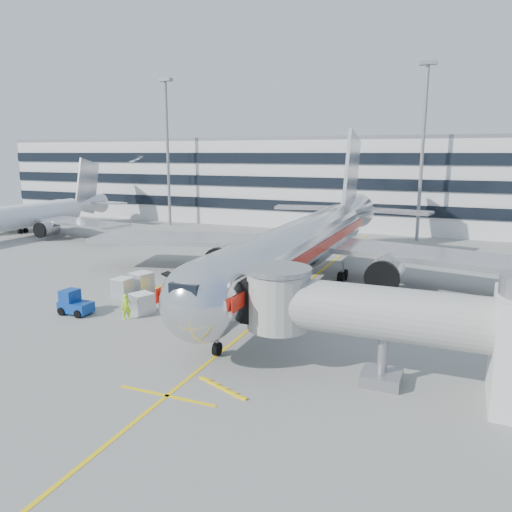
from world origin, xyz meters
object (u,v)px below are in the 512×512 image
at_px(baggage_tug, 74,304).
at_px(belt_loader, 181,291).
at_px(cargo_container_left, 142,282).
at_px(cargo_container_right, 123,287).
at_px(cargo_container_front, 142,303).
at_px(ramp_worker, 126,307).
at_px(main_jet, 307,242).

bearing_deg(baggage_tug, belt_loader, 53.03).
relative_size(cargo_container_left, cargo_container_right, 1.26).
height_order(baggage_tug, cargo_container_left, baggage_tug).
xyz_separation_m(baggage_tug, cargo_container_front, (5.09, 2.20, -0.01)).
distance_m(belt_loader, cargo_container_left, 4.53).
height_order(baggage_tug, ramp_worker, ramp_worker).
xyz_separation_m(belt_loader, cargo_container_left, (-4.50, 0.42, 0.29)).
bearing_deg(ramp_worker, cargo_container_front, 38.87).
height_order(baggage_tug, cargo_container_front, baggage_tug).
bearing_deg(ramp_worker, main_jet, 15.11).
bearing_deg(main_jet, cargo_container_left, -147.25).
bearing_deg(baggage_tug, cargo_container_left, 82.07).
distance_m(belt_loader, ramp_worker, 7.04).
xyz_separation_m(cargo_container_right, cargo_container_front, (4.71, -3.62, 0.02)).
height_order(belt_loader, cargo_container_right, belt_loader).
relative_size(belt_loader, cargo_container_front, 2.20).
xyz_separation_m(main_jet, cargo_container_right, (-14.28, -10.75, -3.39)).
xyz_separation_m(belt_loader, ramp_worker, (-0.73, -6.99, 0.39)).
height_order(belt_loader, cargo_container_front, belt_loader).
height_order(cargo_container_right, cargo_container_front, cargo_container_front).
bearing_deg(ramp_worker, cargo_container_right, 86.09).
bearing_deg(cargo_container_right, baggage_tug, -93.74).
xyz_separation_m(main_jet, belt_loader, (-9.07, -9.15, -3.60)).
xyz_separation_m(main_jet, ramp_worker, (-9.80, -16.14, -3.21)).
xyz_separation_m(belt_loader, cargo_container_front, (-0.50, -5.22, 0.23)).
height_order(main_jet, cargo_container_left, main_jet).
relative_size(baggage_tug, cargo_container_right, 1.60).
relative_size(baggage_tug, cargo_container_left, 1.27).
bearing_deg(ramp_worker, belt_loader, 40.41).
bearing_deg(cargo_container_front, cargo_container_left, 125.33).
height_order(cargo_container_left, cargo_container_right, cargo_container_left).
distance_m(main_jet, cargo_container_right, 18.19).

